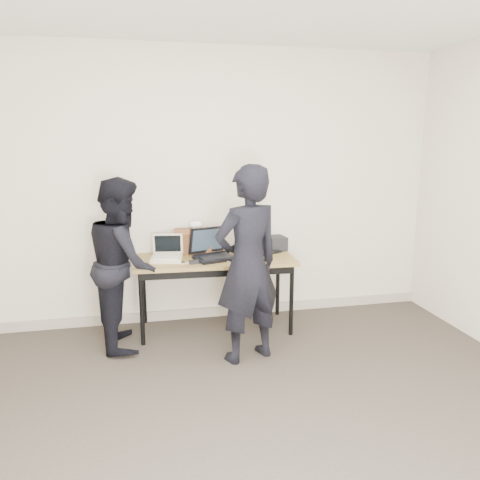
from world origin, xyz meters
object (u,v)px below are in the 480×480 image
object	(u,v)px
equipment_box	(273,243)
desk	(215,264)
laptop_center	(212,251)
person_observer	(123,263)
laptop_beige	(167,255)
laptop_right	(261,247)
person_typist	(248,265)
leather_satchel	(193,241)

from	to	relation	value
equipment_box	desk	bearing A→B (deg)	-163.07
desk	laptop_center	world-z (taller)	laptop_center
desk	laptop_center	xyz separation A→B (m)	(-0.02, 0.01, 0.12)
person_observer	equipment_box	bearing A→B (deg)	-80.93
laptop_beige	laptop_right	world-z (taller)	laptop_beige
laptop_beige	person_typist	world-z (taller)	person_typist
leather_satchel	person_observer	xyz separation A→B (m)	(-0.66, -0.37, -0.09)
laptop_beige	desk	bearing A→B (deg)	5.53
leather_satchel	person_typist	xyz separation A→B (m)	(0.34, -0.89, -0.03)
laptop_center	person_observer	distance (m)	0.84
laptop_right	person_observer	world-z (taller)	person_observer
laptop_beige	leather_satchel	size ratio (longest dim) A/B	0.86
desk	leather_satchel	size ratio (longest dim) A/B	4.05
person_typist	person_observer	bearing A→B (deg)	-47.23
leather_satchel	desk	bearing A→B (deg)	-45.15
equipment_box	laptop_right	bearing A→B (deg)	-163.51
desk	laptop_beige	xyz separation A→B (m)	(-0.45, 0.03, 0.11)
person_observer	leather_satchel	bearing A→B (deg)	-64.46
laptop_beige	person_typist	bearing A→B (deg)	-39.37
laptop_beige	person_observer	bearing A→B (deg)	-146.97
laptop_center	laptop_right	xyz separation A→B (m)	(0.51, 0.14, -0.02)
laptop_beige	equipment_box	xyz separation A→B (m)	(1.08, 0.16, 0.02)
laptop_right	person_typist	distance (m)	0.88
person_typist	laptop_beige	bearing A→B (deg)	-68.51
person_observer	laptop_beige	bearing A→B (deg)	-69.97
laptop_center	leather_satchel	xyz separation A→B (m)	(-0.16, 0.22, 0.06)
laptop_right	desk	bearing A→B (deg)	170.69
desk	person_typist	distance (m)	0.70
desk	equipment_box	xyz separation A→B (m)	(0.63, 0.19, 0.13)
desk	person_typist	xyz separation A→B (m)	(0.16, -0.67, 0.16)
laptop_beige	laptop_right	distance (m)	0.95
laptop_beige	equipment_box	distance (m)	1.09
laptop_beige	laptop_center	world-z (taller)	laptop_center
laptop_beige	leather_satchel	distance (m)	0.34
person_typist	desk	bearing A→B (deg)	-96.09
leather_satchel	laptop_center	bearing A→B (deg)	-47.92
laptop_center	person_typist	distance (m)	0.70
laptop_right	person_typist	bearing A→B (deg)	-138.24
equipment_box	person_observer	distance (m)	1.51
person_typist	person_observer	xyz separation A→B (m)	(-1.01, 0.52, -0.06)
laptop_right	leather_satchel	bearing A→B (deg)	147.14
leather_satchel	laptop_beige	bearing A→B (deg)	-136.93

